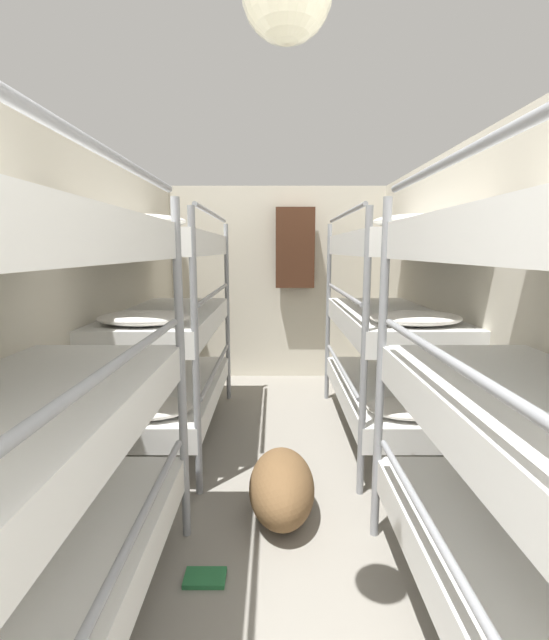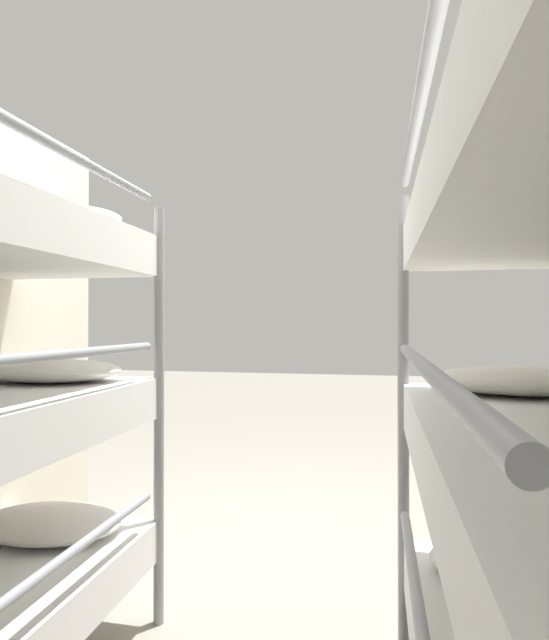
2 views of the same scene
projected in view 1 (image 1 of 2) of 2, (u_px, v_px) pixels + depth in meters
The scene contains 8 objects.
wall_left at pixel (60, 321), 2.44m from camera, with size 0.06×5.39×2.24m.
wall_right at pixel (505, 321), 2.43m from camera, with size 0.06×5.39×2.24m.
wall_back at pixel (279, 284), 5.07m from camera, with size 2.60×0.06×2.24m.
bunk_stack_left_far at pixel (170, 321), 3.36m from camera, with size 0.76×1.80×1.81m.
bunk_stack_right_far at pixel (391, 321), 3.35m from camera, with size 0.76×1.80×1.81m.
duffel_bag at pixel (283, 487), 2.43m from camera, with size 0.37×0.63×0.37m.
floor_book at pixel (207, 578), 1.99m from camera, with size 0.19×0.12×0.02m.
hanging_coat at pixel (297, 248), 4.85m from camera, with size 0.44×0.12×0.90m.
Camera 1 is at (-0.03, 0.23, 1.52)m, focal length 24.00 mm.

